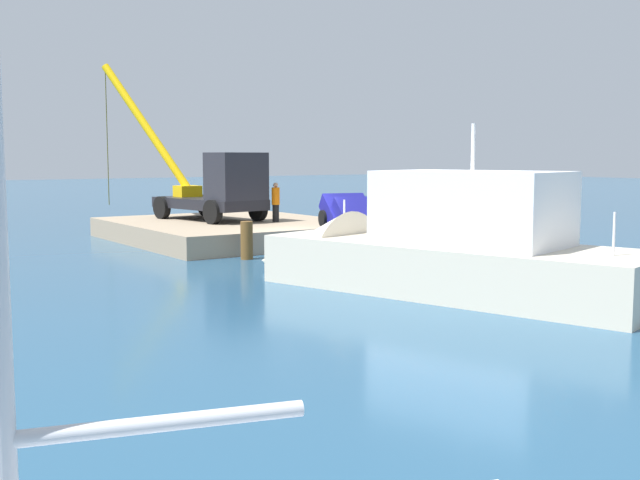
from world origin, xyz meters
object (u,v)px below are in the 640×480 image
salvaged_car (361,237)px  crane_truck (216,186)px  moored_yacht (405,265)px  dock_worker (276,202)px

salvaged_car → crane_truck: bearing=-164.7°
crane_truck → moored_yacht: 14.08m
crane_truck → moored_yacht: crane_truck is taller
dock_worker → salvaged_car: dock_worker is taller
dock_worker → salvaged_car: (5.64, 0.26, -1.02)m
crane_truck → dock_worker: bearing=43.1°
dock_worker → moored_yacht: moored_yacht is taller
crane_truck → dock_worker: size_ratio=5.16×
salvaged_car → moored_yacht: (6.34, -3.29, -0.05)m
crane_truck → moored_yacht: bearing=-5.0°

